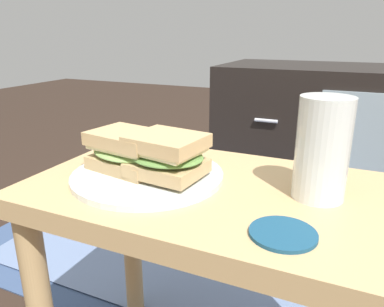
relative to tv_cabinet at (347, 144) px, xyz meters
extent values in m
cube|color=tan|center=(-0.21, -0.95, 0.15)|extent=(0.56, 0.36, 0.04)
cylinder|color=tan|center=(-0.45, -0.80, -0.08)|extent=(0.04, 0.04, 0.43)
cylinder|color=tan|center=(0.04, -0.80, -0.08)|extent=(0.04, 0.04, 0.43)
cube|color=black|center=(0.00, 0.00, 0.00)|extent=(0.96, 0.44, 0.58)
cylinder|color=silver|center=(-0.27, -0.23, 0.12)|extent=(0.08, 0.01, 0.01)
cylinder|color=silver|center=(-0.27, -0.23, -0.10)|extent=(0.08, 0.01, 0.01)
cube|color=#384C72|center=(-0.49, -0.48, -0.29)|extent=(1.30, 0.83, 0.01)
cube|color=slate|center=(-0.49, -0.48, -0.28)|extent=(1.07, 0.68, 0.00)
cylinder|color=silver|center=(-0.30, -0.96, 0.17)|extent=(0.26, 0.26, 0.01)
cube|color=tan|center=(-0.34, -0.96, 0.19)|extent=(0.14, 0.11, 0.02)
ellipsoid|color=#8CB260|center=(-0.34, -0.96, 0.21)|extent=(0.15, 0.12, 0.02)
cube|color=beige|center=(-0.34, -0.96, 0.22)|extent=(0.13, 0.10, 0.01)
cube|color=tan|center=(-0.34, -0.96, 0.23)|extent=(0.14, 0.11, 0.02)
cube|color=tan|center=(-0.26, -0.97, 0.20)|extent=(0.12, 0.11, 0.02)
ellipsoid|color=#608C42|center=(-0.26, -0.97, 0.22)|extent=(0.13, 0.12, 0.02)
cube|color=beige|center=(-0.26, -0.97, 0.23)|extent=(0.12, 0.11, 0.01)
cube|color=tan|center=(-0.26, -0.97, 0.24)|extent=(0.13, 0.11, 0.02)
cylinder|color=silver|center=(-0.03, -0.92, 0.25)|extent=(0.08, 0.08, 0.15)
cylinder|color=#B26014|center=(-0.03, -0.92, 0.23)|extent=(0.07, 0.07, 0.12)
cylinder|color=white|center=(-0.03, -0.92, 0.30)|extent=(0.07, 0.07, 0.01)
cylinder|color=navy|center=(-0.05, -1.06, 0.17)|extent=(0.08, 0.08, 0.01)
camera|label=1|loc=(0.01, -1.46, 0.41)|focal=34.26mm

